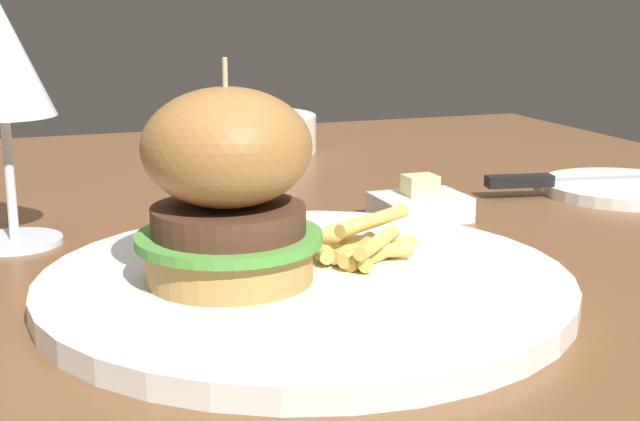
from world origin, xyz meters
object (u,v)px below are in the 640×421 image
at_px(main_plate, 305,284).
at_px(table_knife, 573,180).
at_px(bread_plate, 624,188).
at_px(burger_sandwich, 228,186).
at_px(soup_bowl, 240,132).
at_px(butter_dish, 420,205).
at_px(wine_glass, 0,64).

xyz_separation_m(main_plate, table_knife, (0.31, 0.18, 0.01)).
bearing_deg(bread_plate, burger_sandwich, -157.81).
height_order(table_knife, soup_bowl, soup_bowl).
height_order(main_plate, bread_plate, main_plate).
distance_m(main_plate, burger_sandwich, 0.08).
relative_size(table_knife, soup_bowl, 1.14).
distance_m(main_plate, soup_bowl, 0.51).
bearing_deg(butter_dish, wine_glass, 174.04).
distance_m(table_knife, butter_dish, 0.17).
relative_size(burger_sandwich, soup_bowl, 0.73).
relative_size(bread_plate, table_knife, 0.74).
bearing_deg(soup_bowl, table_knife, -55.64).
xyz_separation_m(wine_glass, bread_plate, (0.52, -0.01, -0.12)).
relative_size(main_plate, soup_bowl, 1.81).
distance_m(burger_sandwich, soup_bowl, 0.52).
xyz_separation_m(table_knife, butter_dish, (-0.17, -0.03, -0.00)).
height_order(burger_sandwich, bread_plate, burger_sandwich).
bearing_deg(table_knife, soup_bowl, 124.36).
bearing_deg(soup_bowl, burger_sandwich, -105.29).
bearing_deg(butter_dish, burger_sandwich, -143.34).
bearing_deg(bread_plate, soup_bowl, 129.05).
relative_size(burger_sandwich, bread_plate, 0.86).
xyz_separation_m(wine_glass, table_knife, (0.48, 0.00, -0.12)).
xyz_separation_m(wine_glass, soup_bowl, (0.25, 0.33, -0.11)).
xyz_separation_m(butter_dish, soup_bowl, (-0.05, 0.36, 0.01)).
distance_m(wine_glass, table_knife, 0.49).
bearing_deg(wine_glass, bread_plate, -0.90).
distance_m(main_plate, butter_dish, 0.21).
relative_size(bread_plate, soup_bowl, 0.84).
bearing_deg(soup_bowl, main_plate, -100.31).
bearing_deg(burger_sandwich, bread_plate, 22.19).
height_order(wine_glass, table_knife, wine_glass).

